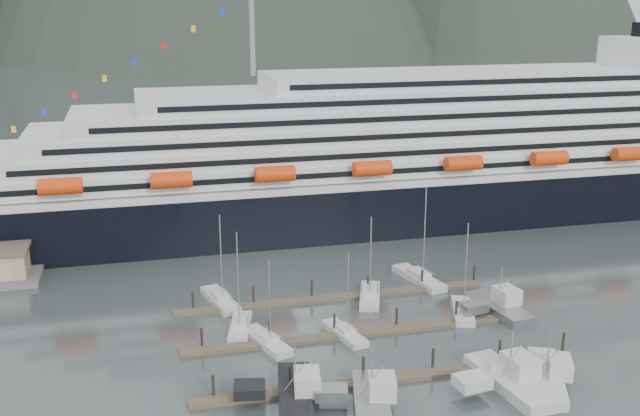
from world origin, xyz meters
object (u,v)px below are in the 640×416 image
at_px(sailboat_e, 220,300).
at_px(trawler_d, 508,380).
at_px(sailboat_a, 240,327).
at_px(sailboat_f, 370,296).
at_px(sailboat_h, 463,311).
at_px(sailboat_g, 419,278).
at_px(sailboat_b, 267,342).
at_px(trawler_b, 370,399).
at_px(trawler_e, 498,307).
at_px(sailboat_c, 344,334).
at_px(trawler_c, 546,375).
at_px(trawler_a, 294,394).
at_px(cruise_ship, 446,159).

distance_m(sailboat_e, trawler_d, 45.15).
bearing_deg(sailboat_a, sailboat_f, -60.26).
xyz_separation_m(sailboat_e, sailboat_h, (33.71, -12.94, 0.00)).
height_order(sailboat_g, trawler_d, sailboat_g).
xyz_separation_m(sailboat_b, sailboat_h, (29.46, 2.68, 0.03)).
bearing_deg(trawler_b, trawler_e, -38.23).
relative_size(sailboat_c, trawler_d, 0.92).
distance_m(sailboat_b, trawler_d, 31.42).
distance_m(trawler_b, trawler_d, 17.09).
bearing_deg(trawler_c, trawler_a, 108.45).
distance_m(sailboat_f, sailboat_h, 14.34).
distance_m(cruise_ship, trawler_a, 82.42).
height_order(sailboat_b, sailboat_c, sailboat_c).
bearing_deg(sailboat_a, trawler_c, -112.05).
relative_size(cruise_ship, sailboat_h, 14.35).
relative_size(sailboat_a, trawler_e, 1.21).
relative_size(sailboat_c, sailboat_h, 0.88).
bearing_deg(trawler_e, sailboat_e, 60.88).
relative_size(sailboat_e, trawler_c, 1.07).
bearing_deg(trawler_a, sailboat_a, 19.28).
xyz_separation_m(sailboat_h, trawler_b, (-21.04, -20.94, 0.52)).
bearing_deg(sailboat_f, trawler_b, -178.74).
bearing_deg(trawler_e, cruise_ship, -23.98).
distance_m(sailboat_f, trawler_d, 30.71).
relative_size(sailboat_a, trawler_c, 1.10).
relative_size(sailboat_b, trawler_b, 1.02).
relative_size(sailboat_a, trawler_b, 1.21).
distance_m(sailboat_h, trawler_d, 21.39).
xyz_separation_m(sailboat_b, sailboat_f, (18.13, 11.46, 0.03)).
distance_m(sailboat_c, trawler_e, 24.01).
height_order(cruise_ship, trawler_c, cruise_ship).
bearing_deg(sailboat_e, trawler_b, -172.22).
xyz_separation_m(cruise_ship, trawler_a, (-47.20, -66.66, -11.10)).
relative_size(sailboat_c, sailboat_g, 0.78).
distance_m(sailboat_h, trawler_c, 20.96).
relative_size(sailboat_f, trawler_c, 1.02).
bearing_deg(sailboat_h, trawler_e, -80.17).
bearing_deg(cruise_ship, trawler_b, -119.24).
bearing_deg(cruise_ship, sailboat_b, -132.65).
bearing_deg(sailboat_h, cruise_ship, -0.02).
distance_m(sailboat_a, sailboat_e, 10.48).
xyz_separation_m(sailboat_g, trawler_a, (-27.79, -31.70, 0.49)).
xyz_separation_m(sailboat_a, trawler_b, (11.21, -23.51, 0.52)).
height_order(sailboat_f, trawler_d, sailboat_f).
distance_m(sailboat_a, sailboat_f, 21.83).
xyz_separation_m(sailboat_h, trawler_d, (-3.95, -21.02, 0.56)).
bearing_deg(trawler_d, trawler_e, -31.88).
xyz_separation_m(sailboat_b, trawler_a, (0.35, -15.03, 0.53)).
relative_size(sailboat_g, sailboat_h, 1.13).
bearing_deg(trawler_b, trawler_a, 82.60).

